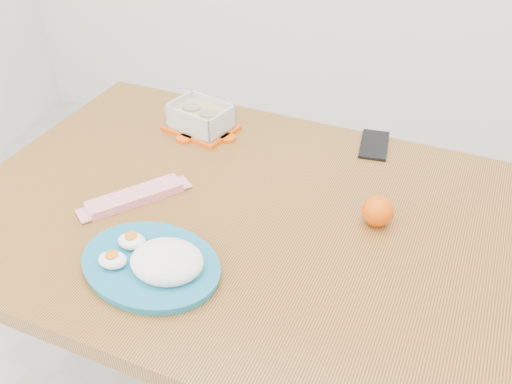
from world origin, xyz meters
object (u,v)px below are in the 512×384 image
(rice_plate, at_px, (155,261))
(smartphone, at_px, (374,145))
(food_container, at_px, (201,118))
(orange_fruit, at_px, (378,211))
(dining_table, at_px, (256,244))

(rice_plate, relative_size, smartphone, 2.54)
(food_container, height_order, smartphone, food_container)
(orange_fruit, bearing_deg, dining_table, -171.37)
(food_container, bearing_deg, smartphone, 25.21)
(dining_table, bearing_deg, rice_plate, -114.07)
(dining_table, relative_size, rice_plate, 4.05)
(food_container, relative_size, smartphone, 1.51)
(smartphone, bearing_deg, orange_fruit, -84.44)
(orange_fruit, bearing_deg, food_container, 151.30)
(dining_table, xyz_separation_m, orange_fruit, (0.26, 0.04, 0.12))
(dining_table, height_order, orange_fruit, orange_fruit)
(dining_table, xyz_separation_m, food_container, (-0.24, 0.31, 0.12))
(rice_plate, bearing_deg, food_container, 117.03)
(food_container, xyz_separation_m, orange_fruit, (0.50, -0.27, -0.00))
(rice_plate, bearing_deg, orange_fruit, 49.51)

